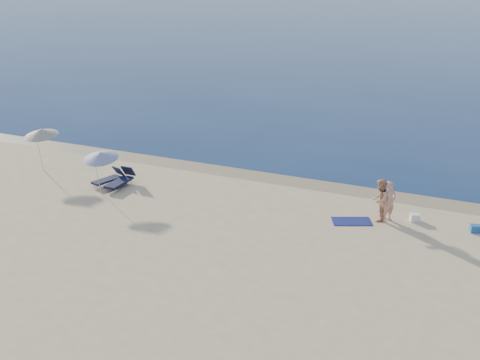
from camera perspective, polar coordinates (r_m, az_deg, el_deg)
name	(u,v)px	position (r m, az deg, el deg)	size (l,w,h in m)	color
sea	(459,23)	(107.81, 20.04, 13.80)	(240.00, 160.00, 0.01)	#0B1E47
wet_sand_strip	(307,183)	(29.51, 6.35, -0.27)	(240.00, 1.60, 0.00)	#847254
person_left	(389,202)	(25.60, 13.96, -2.00)	(0.64, 0.42, 1.75)	tan
person_right	(380,200)	(25.59, 13.11, -1.86)	(0.88, 0.68, 1.81)	tan
beach_towel	(352,221)	(25.55, 10.53, -3.87)	(1.60, 0.89, 0.03)	#101653
white_bag	(415,217)	(26.16, 16.25, -3.43)	(0.37, 0.32, 0.32)	silver
blue_cooler	(476,229)	(25.93, 21.46, -4.31)	(0.42, 0.30, 0.30)	#1C5099
umbrella_near	(101,155)	(28.29, -13.08, 2.28)	(1.74, 1.76, 2.15)	silver
umbrella_far	(41,132)	(32.18, -18.35, 4.31)	(1.78, 1.81, 2.32)	silver
lounger_left	(109,178)	(29.85, -12.35, 0.15)	(0.99, 1.73, 0.72)	#141A39
lounger_right	(121,180)	(29.37, -11.24, -0.03)	(0.62, 1.87, 0.82)	black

